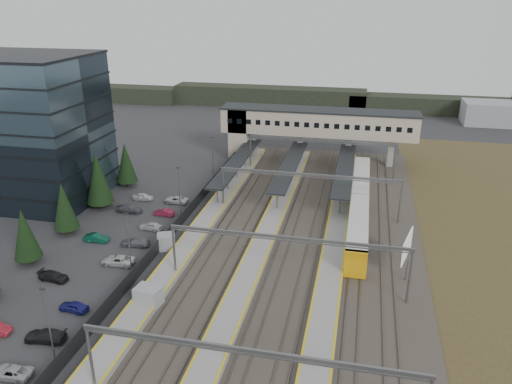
% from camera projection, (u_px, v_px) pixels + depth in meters
% --- Properties ---
extents(ground, '(220.00, 220.00, 0.00)m').
position_uv_depth(ground, '(210.00, 248.00, 69.67)').
color(ground, '#2B2B2D').
rests_on(ground, ground).
extents(office_building, '(24.30, 18.30, 24.30)m').
position_uv_depth(office_building, '(22.00, 129.00, 83.19)').
color(office_building, '#394D59').
rests_on(office_building, ground).
extents(conifer_row, '(4.42, 49.82, 9.50)m').
position_uv_depth(conifer_row, '(48.00, 214.00, 68.74)').
color(conifer_row, black).
rests_on(conifer_row, ground).
extents(car_park, '(10.43, 44.47, 1.26)m').
position_uv_depth(car_park, '(105.00, 256.00, 66.57)').
color(car_park, '#9A9A9D').
rests_on(car_park, ground).
extents(lampposts, '(0.50, 53.25, 8.07)m').
position_uv_depth(lampposts, '(158.00, 212.00, 70.79)').
color(lampposts, slate).
rests_on(lampposts, ground).
extents(fence, '(0.08, 90.00, 2.00)m').
position_uv_depth(fence, '(178.00, 223.00, 75.13)').
color(fence, '#26282B').
rests_on(fence, ground).
extents(relay_cabin_near, '(3.15, 2.51, 2.39)m').
position_uv_depth(relay_cabin_near, '(148.00, 297.00, 56.49)').
color(relay_cabin_near, '#929497').
rests_on(relay_cabin_near, ground).
extents(relay_cabin_far, '(2.98, 2.76, 2.20)m').
position_uv_depth(relay_cabin_far, '(166.00, 241.00, 69.28)').
color(relay_cabin_far, '#929497').
rests_on(relay_cabin_far, ground).
extents(rail_corridor, '(34.00, 90.00, 0.92)m').
position_uv_depth(rail_corridor, '(282.00, 237.00, 72.25)').
color(rail_corridor, '#322F27').
rests_on(rail_corridor, ground).
extents(canopies, '(23.10, 30.00, 3.28)m').
position_uv_depth(canopies, '(290.00, 165.00, 91.33)').
color(canopies, black).
rests_on(canopies, ground).
extents(footbridge, '(40.40, 6.40, 11.20)m').
position_uv_depth(footbridge, '(304.00, 124.00, 103.31)').
color(footbridge, tan).
rests_on(footbridge, ground).
extents(gantries, '(28.40, 62.28, 7.17)m').
position_uv_depth(gantries, '(300.00, 208.00, 67.79)').
color(gantries, slate).
rests_on(gantries, ground).
extents(train, '(2.81, 39.07, 3.54)m').
position_uv_depth(train, '(359.00, 205.00, 78.76)').
color(train, silver).
rests_on(train, ground).
extents(billboard, '(1.62, 5.87, 5.12)m').
position_uv_depth(billboard, '(407.00, 247.00, 62.72)').
color(billboard, slate).
rests_on(billboard, ground).
extents(treeline_far, '(170.00, 19.00, 7.00)m').
position_uv_depth(treeline_far, '(379.00, 103.00, 147.58)').
color(treeline_far, black).
rests_on(treeline_far, ground).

